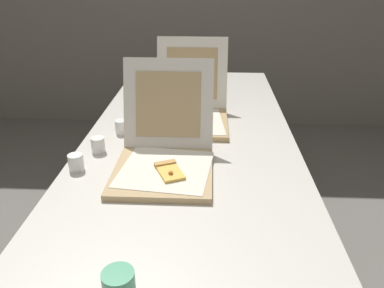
% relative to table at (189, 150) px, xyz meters
% --- Properties ---
extents(table, '(0.88, 2.18, 0.75)m').
position_rel_table_xyz_m(table, '(0.00, 0.00, 0.00)').
color(table, beige).
rests_on(table, ground).
extents(pizza_box_front, '(0.35, 0.45, 0.35)m').
position_rel_table_xyz_m(pizza_box_front, '(-0.07, -0.25, 0.10)').
color(pizza_box_front, tan).
rests_on(pizza_box_front, table).
extents(pizza_box_middle, '(0.35, 0.46, 0.35)m').
position_rel_table_xyz_m(pizza_box_middle, '(-0.01, 0.20, 0.10)').
color(pizza_box_middle, tan).
rests_on(pizza_box_middle, table).
extents(cup_white_near_center, '(0.05, 0.05, 0.06)m').
position_rel_table_xyz_m(cup_white_near_center, '(-0.35, -0.13, 0.08)').
color(cup_white_near_center, white).
rests_on(cup_white_near_center, table).
extents(cup_white_near_left, '(0.05, 0.05, 0.06)m').
position_rel_table_xyz_m(cup_white_near_left, '(-0.39, -0.27, 0.08)').
color(cup_white_near_left, white).
rests_on(cup_white_near_left, table).
extents(cup_white_mid, '(0.05, 0.05, 0.06)m').
position_rel_table_xyz_m(cup_white_mid, '(-0.30, 0.06, 0.08)').
color(cup_white_mid, white).
rests_on(cup_white_mid, table).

